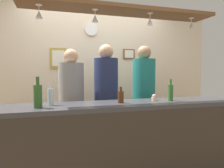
{
  "coord_description": "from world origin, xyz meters",
  "views": [
    {
      "loc": [
        -0.78,
        -2.53,
        1.37
      ],
      "look_at": [
        0.0,
        0.1,
        1.21
      ],
      "focal_mm": 33.51,
      "sensor_mm": 36.0,
      "label": 1
    }
  ],
  "objects_px": {
    "bottle_beer_brown_stubby": "(121,96)",
    "picture_frame_upper_small": "(129,54)",
    "bottle_soda_clear": "(51,96)",
    "wall_clock": "(91,29)",
    "person_left_grey_shirt": "(71,98)",
    "picture_frame_caricature": "(58,58)",
    "person_right_teal_shirt": "(144,92)",
    "bottle_champagne_green": "(38,96)",
    "bottle_beer_green_import": "(171,92)",
    "person_middle_navy_shirt": "(106,93)",
    "cupcake": "(154,98)"
  },
  "relations": [
    {
      "from": "bottle_beer_brown_stubby",
      "to": "picture_frame_upper_small",
      "type": "bearing_deg",
      "value": 65.46
    },
    {
      "from": "bottle_soda_clear",
      "to": "wall_clock",
      "type": "relative_size",
      "value": 1.05
    },
    {
      "from": "person_left_grey_shirt",
      "to": "bottle_soda_clear",
      "type": "bearing_deg",
      "value": -113.29
    },
    {
      "from": "picture_frame_caricature",
      "to": "wall_clock",
      "type": "relative_size",
      "value": 1.55
    },
    {
      "from": "person_right_teal_shirt",
      "to": "picture_frame_caricature",
      "type": "distance_m",
      "value": 1.51
    },
    {
      "from": "bottle_soda_clear",
      "to": "bottle_champagne_green",
      "type": "bearing_deg",
      "value": -130.37
    },
    {
      "from": "bottle_beer_green_import",
      "to": "bottle_champagne_green",
      "type": "bearing_deg",
      "value": -177.23
    },
    {
      "from": "bottle_soda_clear",
      "to": "person_middle_navy_shirt",
      "type": "bearing_deg",
      "value": 39.58
    },
    {
      "from": "bottle_champagne_green",
      "to": "picture_frame_upper_small",
      "type": "distance_m",
      "value": 2.18
    },
    {
      "from": "person_middle_navy_shirt",
      "to": "picture_frame_upper_small",
      "type": "height_order",
      "value": "picture_frame_upper_small"
    },
    {
      "from": "bottle_champagne_green",
      "to": "cupcake",
      "type": "bearing_deg",
      "value": 5.86
    },
    {
      "from": "cupcake",
      "to": "picture_frame_caricature",
      "type": "relative_size",
      "value": 0.23
    },
    {
      "from": "person_right_teal_shirt",
      "to": "cupcake",
      "type": "relative_size",
      "value": 22.57
    },
    {
      "from": "bottle_champagne_green",
      "to": "wall_clock",
      "type": "relative_size",
      "value": 1.36
    },
    {
      "from": "person_right_teal_shirt",
      "to": "bottle_soda_clear",
      "type": "bearing_deg",
      "value": -155.01
    },
    {
      "from": "wall_clock",
      "to": "bottle_beer_brown_stubby",
      "type": "bearing_deg",
      "value": -87.5
    },
    {
      "from": "picture_frame_caricature",
      "to": "picture_frame_upper_small",
      "type": "height_order",
      "value": "picture_frame_upper_small"
    },
    {
      "from": "person_middle_navy_shirt",
      "to": "bottle_beer_brown_stubby",
      "type": "height_order",
      "value": "person_middle_navy_shirt"
    },
    {
      "from": "person_middle_navy_shirt",
      "to": "cupcake",
      "type": "xyz_separation_m",
      "value": [
        0.43,
        -0.64,
        -0.0
      ]
    },
    {
      "from": "person_middle_navy_shirt",
      "to": "person_right_teal_shirt",
      "type": "bearing_deg",
      "value": 0.0
    },
    {
      "from": "bottle_beer_green_import",
      "to": "picture_frame_upper_small",
      "type": "bearing_deg",
      "value": 89.44
    },
    {
      "from": "person_right_teal_shirt",
      "to": "picture_frame_upper_small",
      "type": "xyz_separation_m",
      "value": [
        0.03,
        0.71,
        0.63
      ]
    },
    {
      "from": "bottle_champagne_green",
      "to": "picture_frame_upper_small",
      "type": "bearing_deg",
      "value": 44.57
    },
    {
      "from": "bottle_beer_brown_stubby",
      "to": "bottle_soda_clear",
      "type": "distance_m",
      "value": 0.75
    },
    {
      "from": "person_middle_navy_shirt",
      "to": "bottle_beer_brown_stubby",
      "type": "distance_m",
      "value": 0.68
    },
    {
      "from": "person_left_grey_shirt",
      "to": "wall_clock",
      "type": "distance_m",
      "value": 1.36
    },
    {
      "from": "bottle_soda_clear",
      "to": "cupcake",
      "type": "xyz_separation_m",
      "value": [
        1.19,
        -0.01,
        -0.06
      ]
    },
    {
      "from": "person_right_teal_shirt",
      "to": "wall_clock",
      "type": "relative_size",
      "value": 8.0
    },
    {
      "from": "person_left_grey_shirt",
      "to": "wall_clock",
      "type": "relative_size",
      "value": 7.63
    },
    {
      "from": "person_right_teal_shirt",
      "to": "picture_frame_caricature",
      "type": "bearing_deg",
      "value": 149.72
    },
    {
      "from": "bottle_beer_green_import",
      "to": "picture_frame_caricature",
      "type": "relative_size",
      "value": 0.76
    },
    {
      "from": "person_middle_navy_shirt",
      "to": "bottle_soda_clear",
      "type": "xyz_separation_m",
      "value": [
        -0.76,
        -0.63,
        0.05
      ]
    },
    {
      "from": "picture_frame_caricature",
      "to": "picture_frame_upper_small",
      "type": "relative_size",
      "value": 1.55
    },
    {
      "from": "bottle_beer_brown_stubby",
      "to": "wall_clock",
      "type": "xyz_separation_m",
      "value": [
        -0.06,
        1.39,
        1.0
      ]
    },
    {
      "from": "person_right_teal_shirt",
      "to": "bottle_champagne_green",
      "type": "xyz_separation_m",
      "value": [
        -1.47,
        -0.77,
        0.08
      ]
    },
    {
      "from": "picture_frame_caricature",
      "to": "person_middle_navy_shirt",
      "type": "bearing_deg",
      "value": -48.52
    },
    {
      "from": "bottle_champagne_green",
      "to": "bottle_soda_clear",
      "type": "xyz_separation_m",
      "value": [
        0.12,
        0.14,
        -0.03
      ]
    },
    {
      "from": "person_left_grey_shirt",
      "to": "person_right_teal_shirt",
      "type": "xyz_separation_m",
      "value": [
        1.08,
        0.0,
        0.05
      ]
    },
    {
      "from": "bottle_beer_brown_stubby",
      "to": "bottle_champagne_green",
      "type": "distance_m",
      "value": 0.87
    },
    {
      "from": "picture_frame_caricature",
      "to": "bottle_champagne_green",
      "type": "bearing_deg",
      "value": -99.65
    },
    {
      "from": "person_right_teal_shirt",
      "to": "cupcake",
      "type": "distance_m",
      "value": 0.66
    },
    {
      "from": "person_left_grey_shirt",
      "to": "cupcake",
      "type": "bearing_deg",
      "value": -34.78
    },
    {
      "from": "person_left_grey_shirt",
      "to": "wall_clock",
      "type": "height_order",
      "value": "wall_clock"
    },
    {
      "from": "person_right_teal_shirt",
      "to": "bottle_champagne_green",
      "type": "relative_size",
      "value": 5.87
    },
    {
      "from": "picture_frame_caricature",
      "to": "picture_frame_upper_small",
      "type": "bearing_deg",
      "value": 0.0
    },
    {
      "from": "person_left_grey_shirt",
      "to": "person_right_teal_shirt",
      "type": "distance_m",
      "value": 1.08
    },
    {
      "from": "person_right_teal_shirt",
      "to": "wall_clock",
      "type": "height_order",
      "value": "wall_clock"
    },
    {
      "from": "person_right_teal_shirt",
      "to": "cupcake",
      "type": "height_order",
      "value": "person_right_teal_shirt"
    },
    {
      "from": "bottle_champagne_green",
      "to": "picture_frame_upper_small",
      "type": "height_order",
      "value": "picture_frame_upper_small"
    },
    {
      "from": "cupcake",
      "to": "picture_frame_caricature",
      "type": "height_order",
      "value": "picture_frame_caricature"
    }
  ]
}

